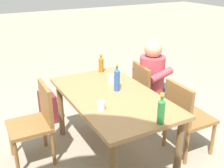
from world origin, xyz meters
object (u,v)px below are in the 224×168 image
object	(u,v)px
chair_near_left	(185,115)
backpack_by_near_side	(49,107)
bottle_amber	(101,64)
cup_glass	(101,106)
chair_near_right	(148,92)
cup_white	(111,79)
person_in_white_shirt	(156,79)
dining_table	(112,103)
chair_far_right	(36,120)
bottle_green	(161,111)
bottle_blue	(117,79)

from	to	relation	value
chair_near_left	backpack_by_near_side	bearing A→B (deg)	37.36
bottle_amber	cup_glass	xyz separation A→B (m)	(-0.93, 0.46, -0.06)
chair_near_right	bottle_amber	xyz separation A→B (m)	(0.32, 0.53, 0.37)
cup_white	person_in_white_shirt	bearing A→B (deg)	-83.89
dining_table	chair_near_left	bearing A→B (deg)	-114.89
bottle_amber	backpack_by_near_side	bearing A→B (deg)	52.69
dining_table	bottle_amber	size ratio (longest dim) A/B	6.37
cup_white	backpack_by_near_side	distance (m)	1.19
cup_white	cup_glass	xyz separation A→B (m)	(-0.52, 0.39, -0.01)
chair_far_right	chair_near_left	xyz separation A→B (m)	(-0.68, -1.47, 0.00)
bottle_amber	cup_white	bearing A→B (deg)	169.91
cup_glass	dining_table	bearing A→B (deg)	-45.36
cup_white	bottle_amber	bearing A→B (deg)	-10.09
dining_table	chair_far_right	distance (m)	0.83
dining_table	bottle_green	world-z (taller)	bottle_green
chair_far_right	bottle_blue	size ratio (longest dim) A/B	2.83
backpack_by_near_side	chair_near_left	bearing A→B (deg)	-142.64
bottle_amber	bottle_blue	bearing A→B (deg)	169.36
bottle_blue	cup_white	xyz separation A→B (m)	(0.20, -0.04, -0.08)
bottle_amber	backpack_by_near_side	xyz separation A→B (m)	(0.46, 0.60, -0.67)
cup_white	cup_glass	size ratio (longest dim) A/B	1.32
dining_table	chair_near_left	distance (m)	0.83
bottle_blue	bottle_green	size ratio (longest dim) A/B	1.11
chair_near_left	dining_table	bearing A→B (deg)	65.11
bottle_blue	cup_white	world-z (taller)	bottle_blue
chair_near_left	bottle_blue	size ratio (longest dim) A/B	2.83
dining_table	chair_near_right	xyz separation A→B (m)	(0.35, -0.74, -0.17)
chair_near_left	chair_near_right	bearing A→B (deg)	-0.04
cup_glass	chair_near_left	bearing A→B (deg)	-95.38
chair_far_right	chair_near_left	bearing A→B (deg)	-114.90
backpack_by_near_side	dining_table	bearing A→B (deg)	-160.94
dining_table	bottle_green	xyz separation A→B (m)	(-0.70, -0.09, 0.22)
bottle_amber	cup_white	size ratio (longest dim) A/B	2.13
cup_glass	backpack_by_near_side	xyz separation A→B (m)	(1.39, 0.14, -0.61)
dining_table	bottle_amber	bearing A→B (deg)	-17.30
chair_far_right	cup_white	world-z (taller)	cup_white
chair_near_right	cup_white	distance (m)	0.69
chair_near_left	cup_white	world-z (taller)	cup_white
chair_near_right	chair_near_left	bearing A→B (deg)	179.96
bottle_green	person_in_white_shirt	bearing A→B (deg)	-35.96
person_in_white_shirt	cup_white	size ratio (longest dim) A/B	10.48
bottle_amber	cup_white	world-z (taller)	bottle_amber
chair_near_left	cup_white	bearing A→B (deg)	44.44
person_in_white_shirt	cup_glass	xyz separation A→B (m)	(-0.59, 1.10, 0.15)
chair_far_right	backpack_by_near_side	world-z (taller)	chair_far_right
dining_table	bottle_green	size ratio (longest dim) A/B	5.51
bottle_green	backpack_by_near_side	bearing A→B (deg)	14.61
bottle_green	cup_glass	distance (m)	0.57
dining_table	backpack_by_near_side	world-z (taller)	dining_table
chair_near_right	cup_white	bearing A→B (deg)	98.07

